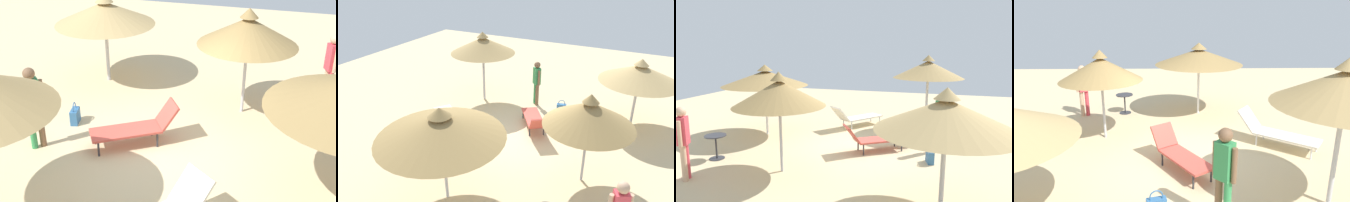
% 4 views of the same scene
% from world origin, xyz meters
% --- Properties ---
extents(ground, '(24.00, 24.00, 0.10)m').
position_xyz_m(ground, '(0.00, 0.00, -0.05)').
color(ground, beige).
extents(parasol_umbrella_center, '(2.27, 2.27, 2.53)m').
position_xyz_m(parasol_umbrella_center, '(-2.20, 1.22, 2.01)').
color(parasol_umbrella_center, '#B2B2B7').
rests_on(parasol_umbrella_center, ground).
extents(parasol_umbrella_near_left, '(2.99, 2.99, 2.50)m').
position_xyz_m(parasol_umbrella_near_left, '(0.64, 3.35, 2.03)').
color(parasol_umbrella_near_left, white).
rests_on(parasol_umbrella_near_left, ground).
extents(parasol_umbrella_back, '(2.51, 2.51, 2.82)m').
position_xyz_m(parasol_umbrella_back, '(2.73, -2.10, 2.30)').
color(parasol_umbrella_back, '#B2B2B7').
rests_on(parasol_umbrella_back, ground).
extents(parasol_umbrella_front, '(2.65, 2.65, 2.41)m').
position_xyz_m(parasol_umbrella_front, '(-3.01, -2.62, 1.91)').
color(parasol_umbrella_front, '#B2B2B7').
rests_on(parasol_umbrella_front, ground).
extents(lounge_chair_near_right, '(1.48, 1.83, 0.86)m').
position_xyz_m(lounge_chair_near_right, '(-0.08, -0.66, 0.42)').
color(lounge_chair_near_right, '#CC4C3F').
rests_on(lounge_chair_near_right, ground).
extents(lounge_chair_far_right, '(2.10, 1.80, 0.90)m').
position_xyz_m(lounge_chair_far_right, '(2.52, 0.54, 0.41)').
color(lounge_chair_far_right, silver).
rests_on(lounge_chair_far_right, ground).
extents(person_standing_edge, '(0.43, 0.31, 1.77)m').
position_xyz_m(person_standing_edge, '(-3.31, 3.15, 1.02)').
color(person_standing_edge, '#D83F4C').
rests_on(person_standing_edge, ground).
extents(person_standing_far_left, '(0.36, 0.36, 1.78)m').
position_xyz_m(person_standing_far_left, '(0.62, -2.59, 1.03)').
color(person_standing_far_left, brown).
rests_on(person_standing_far_left, ground).
extents(handbag, '(0.39, 0.24, 0.52)m').
position_xyz_m(handbag, '(-0.51, -2.35, 0.19)').
color(handbag, '#336699').
rests_on(handbag, ground).
extents(side_table_round, '(0.59, 0.59, 0.69)m').
position_xyz_m(side_table_round, '(-1.97, 3.40, 0.47)').
color(side_table_round, '#2D2D33').
rests_on(side_table_round, ground).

